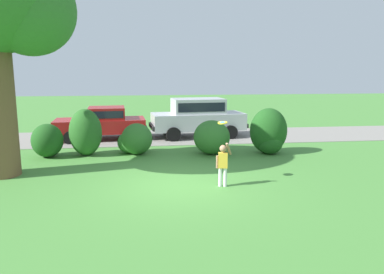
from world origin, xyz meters
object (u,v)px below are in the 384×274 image
parked_sedan (102,122)px  parked_suv (198,116)px  frisbee (223,123)px  child_thrower (223,162)px

parked_sedan → parked_suv: parked_suv is taller
parked_sedan → frisbee: frisbee is taller
child_thrower → parked_sedan: bearing=117.9°
parked_sedan → child_thrower: (4.22, -7.98, -0.13)m
parked_sedan → frisbee: 8.71m
parked_suv → child_thrower: parked_suv is taller
parked_sedan → parked_suv: (4.63, 0.10, 0.23)m
parked_suv → frisbee: size_ratio=17.08×
parked_sedan → child_thrower: 9.02m
parked_suv → frisbee: 7.67m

